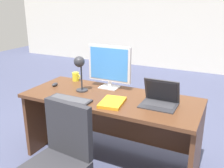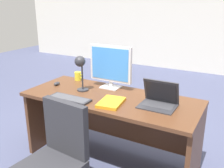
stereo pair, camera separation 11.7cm
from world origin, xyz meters
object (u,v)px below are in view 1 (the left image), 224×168
at_px(desk_lamp, 80,66).
at_px(book, 112,102).
at_px(keyboard, 70,99).
at_px(mouse, 55,84).
at_px(coffee_mug, 76,77).
at_px(monitor, 109,65).
at_px(desk, 113,115).
at_px(laptop, 160,97).

distance_m(desk_lamp, book, 0.53).
xyz_separation_m(keyboard, mouse, (-0.40, 0.28, 0.01)).
height_order(mouse, coffee_mug, coffee_mug).
xyz_separation_m(monitor, book, (0.23, -0.39, -0.24)).
relative_size(keyboard, book, 1.38).
relative_size(desk, monitor, 3.64).
bearing_deg(book, monitor, 119.93).
xyz_separation_m(laptop, desk_lamp, (-0.83, -0.03, 0.20)).
bearing_deg(book, desk, 115.17).
height_order(laptop, book, laptop).
relative_size(desk, coffee_mug, 16.59).
bearing_deg(laptop, monitor, 161.60).
bearing_deg(desk_lamp, mouse, 176.11).
height_order(desk, desk_lamp, desk_lamp).
height_order(monitor, mouse, monitor).
bearing_deg(coffee_mug, keyboard, -61.33).
bearing_deg(desk, coffee_mug, 158.47).
height_order(desk, laptop, laptop).
height_order(desk, book, book).
bearing_deg(desk, mouse, -177.25).
relative_size(monitor, book, 1.55).
height_order(mouse, desk_lamp, desk_lamp).
relative_size(book, coffee_mug, 2.94).
bearing_deg(monitor, desk, -55.20).
bearing_deg(book, coffee_mug, 147.48).
bearing_deg(desk, book, -64.83).
distance_m(mouse, coffee_mug, 0.29).
height_order(desk_lamp, book, desk_lamp).
relative_size(laptop, coffee_mug, 3.05).
xyz_separation_m(monitor, coffee_mug, (-0.47, 0.05, -0.20)).
distance_m(keyboard, desk_lamp, 0.37).
xyz_separation_m(desk, book, (0.10, -0.21, 0.23)).
height_order(desk, keyboard, keyboard).
distance_m(mouse, book, 0.81).
distance_m(keyboard, mouse, 0.48).
bearing_deg(desk, laptop, -2.60).
bearing_deg(monitor, mouse, -159.00).
bearing_deg(book, laptop, 25.09).
relative_size(desk, keyboard, 4.10).
xyz_separation_m(keyboard, desk_lamp, (-0.04, 0.25, 0.26)).
height_order(keyboard, coffee_mug, coffee_mug).
xyz_separation_m(laptop, keyboard, (-0.79, -0.29, -0.06)).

